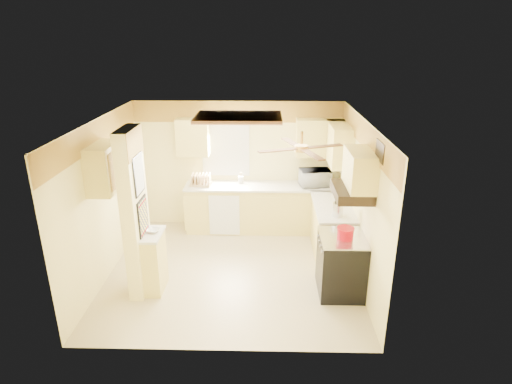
{
  "coord_description": "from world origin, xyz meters",
  "views": [
    {
      "loc": [
        0.54,
        -6.17,
        3.71
      ],
      "look_at": [
        0.38,
        0.35,
        1.27
      ],
      "focal_mm": 30.0,
      "sensor_mm": 36.0,
      "label": 1
    }
  ],
  "objects_px": {
    "stove": "(341,264)",
    "microwave": "(315,178)",
    "dutch_oven": "(345,233)",
    "kettle": "(338,209)",
    "bowl": "(154,231)"
  },
  "relations": [
    {
      "from": "kettle",
      "to": "bowl",
      "type": "bearing_deg",
      "value": -166.91
    },
    {
      "from": "microwave",
      "to": "kettle",
      "type": "height_order",
      "value": "microwave"
    },
    {
      "from": "bowl",
      "to": "dutch_oven",
      "type": "relative_size",
      "value": 0.75
    },
    {
      "from": "bowl",
      "to": "kettle",
      "type": "height_order",
      "value": "kettle"
    },
    {
      "from": "stove",
      "to": "microwave",
      "type": "distance_m",
      "value": 2.25
    },
    {
      "from": "kettle",
      "to": "dutch_oven",
      "type": "bearing_deg",
      "value": -90.2
    },
    {
      "from": "dutch_oven",
      "to": "kettle",
      "type": "xyz_separation_m",
      "value": [
        0.0,
        0.74,
        0.06
      ]
    },
    {
      "from": "dutch_oven",
      "to": "microwave",
      "type": "bearing_deg",
      "value": 95.51
    },
    {
      "from": "stove",
      "to": "dutch_oven",
      "type": "height_order",
      "value": "dutch_oven"
    },
    {
      "from": "stove",
      "to": "microwave",
      "type": "height_order",
      "value": "microwave"
    },
    {
      "from": "stove",
      "to": "microwave",
      "type": "relative_size",
      "value": 1.61
    },
    {
      "from": "stove",
      "to": "microwave",
      "type": "bearing_deg",
      "value": 95.09
    },
    {
      "from": "microwave",
      "to": "dutch_oven",
      "type": "xyz_separation_m",
      "value": [
        0.21,
        -2.19,
        -0.1
      ]
    },
    {
      "from": "dutch_oven",
      "to": "stove",
      "type": "bearing_deg",
      "value": 115.45
    },
    {
      "from": "microwave",
      "to": "bowl",
      "type": "distance_m",
      "value": 3.34
    }
  ]
}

